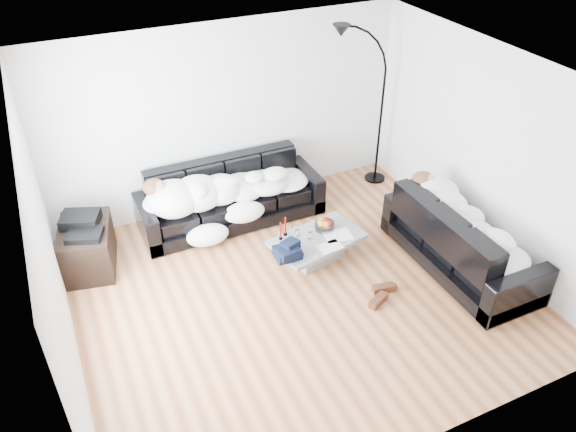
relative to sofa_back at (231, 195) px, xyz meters
name	(u,v)px	position (x,y,z in m)	size (l,w,h in m)	color
ground	(299,291)	(0.19, -1.74, -0.41)	(5.00, 5.00, 0.00)	brown
wall_back	(227,118)	(0.19, 0.51, 0.89)	(5.00, 0.02, 2.60)	silver
wall_left	(50,263)	(-2.31, -1.74, 0.89)	(0.02, 4.50, 2.60)	silver
wall_right	(486,152)	(2.69, -1.74, 0.89)	(0.02, 4.50, 2.60)	silver
ceiling	(302,81)	(0.19, -1.74, 2.19)	(5.00, 5.00, 0.00)	white
sofa_back	(231,195)	(0.00, 0.00, 0.00)	(2.50, 0.87, 0.82)	black
sofa_right	(462,237)	(2.21, -2.13, 0.02)	(2.11, 0.90, 0.85)	black
sleeper_back	(231,182)	(0.00, -0.05, 0.22)	(2.12, 0.73, 0.42)	white
sleeper_right	(465,223)	(2.21, -2.13, 0.23)	(1.81, 0.76, 0.44)	white
teal_cushion	(429,192)	(2.15, -1.48, 0.31)	(0.36, 0.30, 0.20)	#0F6965
coffee_table	(317,248)	(0.67, -1.28, -0.24)	(1.13, 0.66, 0.33)	#939699
fruit_bowl	(325,224)	(0.84, -1.15, 0.00)	(0.25, 0.25, 0.15)	white
wine_glass_a	(296,232)	(0.44, -1.16, 0.01)	(0.07, 0.07, 0.17)	white
wine_glass_b	(298,237)	(0.40, -1.27, 0.01)	(0.08, 0.08, 0.18)	white
wine_glass_c	(309,233)	(0.56, -1.27, 0.01)	(0.08, 0.08, 0.19)	white
candle_left	(281,231)	(0.25, -1.11, 0.05)	(0.05, 0.05, 0.25)	maroon
candle_right	(285,226)	(0.33, -1.06, 0.05)	(0.05, 0.05, 0.27)	maroon
newspaper_a	(338,235)	(0.92, -1.35, -0.07)	(0.35, 0.26, 0.01)	silver
newspaper_b	(330,247)	(0.72, -1.51, -0.07)	(0.29, 0.21, 0.01)	silver
navy_jacket	(290,246)	(0.20, -1.48, 0.08)	(0.33, 0.27, 0.16)	black
shoes	(381,294)	(1.01, -2.24, -0.36)	(0.45, 0.33, 0.10)	#472311
av_cabinet	(88,248)	(-1.95, -0.23, -0.11)	(0.59, 0.86, 0.59)	black
stereo	(82,224)	(-1.95, -0.23, 0.24)	(0.44, 0.34, 0.13)	black
floor_lamp	(381,114)	(2.41, 0.10, 0.68)	(0.79, 0.32, 2.18)	black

